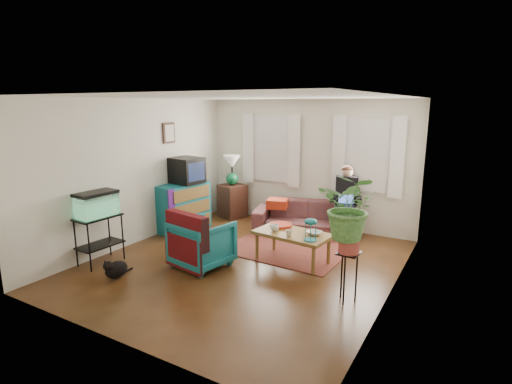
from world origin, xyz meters
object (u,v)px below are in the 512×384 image
Objects in this scene: side_table at (232,201)px; plant_stand at (347,277)px; aquarium_stand at (100,240)px; sofa at (307,212)px; dresser at (183,207)px; coffee_table at (292,247)px; armchair at (202,241)px.

side_table reaches higher than plant_stand.
side_table is at bearing 87.53° from aquarium_stand.
sofa is 3.86m from aquarium_stand.
aquarium_stand reaches higher than side_table.
dresser is 2.02m from aquarium_stand.
side_table is at bearing 143.15° from plant_stand.
dresser reaches higher than plant_stand.
plant_stand is at bearing 14.20° from aquarium_stand.
sofa is at bearing 111.60° from coffee_table.
aquarium_stand is 3.88m from plant_stand.
armchair reaches higher than coffee_table.
dresser is 2.67m from coffee_table.
armchair reaches higher than plant_stand.
coffee_table is at bearing -91.46° from sofa.
armchair reaches higher than sofa.
armchair is 0.68× the size of coffee_table.
armchair reaches higher than side_table.
side_table is 0.62× the size of coffee_table.
coffee_table is at bearing 34.52° from aquarium_stand.
armchair is 1.44m from coffee_table.
sofa is 2.49m from dresser.
dresser is 1.59× the size of plant_stand.
armchair is at bearing -136.95° from coffee_table.
sofa is at bearing -4.49° from side_table.
coffee_table is (0.42, -1.58, -0.16)m from sofa.
dresser is (-2.21, -1.14, 0.07)m from sofa.
coffee_table is (1.16, 0.85, -0.16)m from armchair.
sofa is at bearing -96.61° from armchair.
plant_stand is at bearing -73.20° from sofa.
sofa is 1.87m from side_table.
aquarium_stand is (-2.22, -3.16, -0.02)m from sofa.
sofa is 2.92m from plant_stand.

